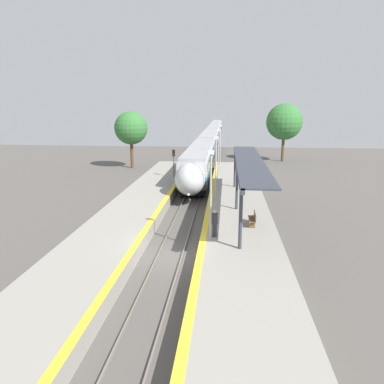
# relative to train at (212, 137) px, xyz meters

# --- Properties ---
(ground_plane) EXTENTS (120.00, 120.00, 0.00)m
(ground_plane) POSITION_rel_train_xyz_m (0.00, -58.50, -2.25)
(ground_plane) COLOR #56514C
(rail_left) EXTENTS (0.08, 90.00, 0.15)m
(rail_left) POSITION_rel_train_xyz_m (-0.72, -58.50, -2.18)
(rail_left) COLOR slate
(rail_left) RESTS_ON ground_plane
(rail_right) EXTENTS (0.08, 90.00, 0.15)m
(rail_right) POSITION_rel_train_xyz_m (0.72, -58.50, -2.18)
(rail_right) COLOR slate
(rail_right) RESTS_ON ground_plane
(train) EXTENTS (2.82, 96.48, 3.95)m
(train) POSITION_rel_train_xyz_m (0.00, 0.00, 0.00)
(train) COLOR black
(train) RESTS_ON ground_plane
(platform_right) EXTENTS (4.83, 64.00, 0.93)m
(platform_right) POSITION_rel_train_xyz_m (4.11, -58.50, -1.79)
(platform_right) COLOR gray
(platform_right) RESTS_ON ground_plane
(platform_left) EXTENTS (4.62, 64.00, 0.93)m
(platform_left) POSITION_rel_train_xyz_m (-4.01, -58.50, -1.79)
(platform_left) COLOR gray
(platform_left) RESTS_ON ground_plane
(platform_bench) EXTENTS (0.44, 1.61, 0.89)m
(platform_bench) POSITION_rel_train_xyz_m (5.04, -54.81, -0.86)
(platform_bench) COLOR brown
(platform_bench) RESTS_ON platform_right
(person_waiting) EXTENTS (0.36, 0.22, 1.69)m
(person_waiting) POSITION_rel_train_xyz_m (2.56, -57.22, -0.45)
(person_waiting) COLOR #333338
(person_waiting) RESTS_ON platform_right
(railway_signal) EXTENTS (0.28, 0.28, 3.98)m
(railway_signal) POSITION_rel_train_xyz_m (-2.58, -38.38, 0.20)
(railway_signal) COLOR #59595E
(railway_signal) RESTS_ON ground_plane
(lamppost_near) EXTENTS (0.36, 0.20, 5.30)m
(lamppost_near) POSITION_rel_train_xyz_m (2.32, -57.52, 1.70)
(lamppost_near) COLOR #9E9EA3
(lamppost_near) RESTS_ON platform_right
(lamppost_mid) EXTENTS (0.36, 0.20, 5.30)m
(lamppost_mid) POSITION_rel_train_xyz_m (2.32, -47.83, 1.70)
(lamppost_mid) COLOR #9E9EA3
(lamppost_mid) RESTS_ON platform_right
(lamppost_far) EXTENTS (0.36, 0.20, 5.30)m
(lamppost_far) POSITION_rel_train_xyz_m (2.32, -38.14, 1.70)
(lamppost_far) COLOR #9E9EA3
(lamppost_far) RESTS_ON platform_right
(lamppost_farthest) EXTENTS (0.36, 0.20, 5.30)m
(lamppost_farthest) POSITION_rel_train_xyz_m (2.32, -28.45, 1.70)
(lamppost_farthest) COLOR #9E9EA3
(lamppost_farthest) RESTS_ON platform_right
(station_canopy) EXTENTS (2.02, 19.36, 3.78)m
(station_canopy) POSITION_rel_train_xyz_m (4.61, -50.89, 2.21)
(station_canopy) COLOR #333842
(station_canopy) RESTS_ON platform_right
(background_tree_left) EXTENTS (4.59, 4.59, 7.92)m
(background_tree_left) POSITION_rel_train_xyz_m (-10.14, -27.19, 3.34)
(background_tree_left) COLOR brown
(background_tree_left) RESTS_ON ground_plane
(background_tree_right) EXTENTS (5.61, 5.61, 9.00)m
(background_tree_right) POSITION_rel_train_xyz_m (12.06, -18.57, 3.92)
(background_tree_right) COLOR brown
(background_tree_right) RESTS_ON ground_plane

